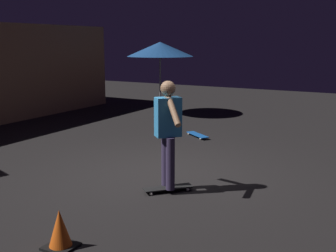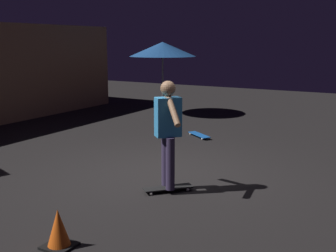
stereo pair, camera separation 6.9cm
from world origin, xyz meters
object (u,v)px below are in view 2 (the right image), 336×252
object	(u,v)px
traffic_cone	(59,230)
patio_umbrella	(163,49)
skateboard_ridden	(168,188)
skateboard_spare	(199,135)
skater	(168,127)

from	to	relation	value
traffic_cone	patio_umbrella	bearing A→B (deg)	23.03
skateboard_ridden	skateboard_spare	distance (m)	3.87
skateboard_spare	skater	size ratio (longest dim) A/B	0.45
skateboard_ridden	traffic_cone	size ratio (longest dim) A/B	1.55
skater	skateboard_ridden	bearing A→B (deg)	-90.00
traffic_cone	skateboard_ridden	bearing A→B (deg)	-4.50
patio_umbrella	skateboard_ridden	distance (m)	7.39
patio_umbrella	skater	xyz separation A→B (m)	(-6.08, -3.69, -1.04)
skateboard_spare	skater	xyz separation A→B (m)	(-3.67, -1.23, 0.98)
patio_umbrella	skater	size ratio (longest dim) A/B	1.38
skater	traffic_cone	size ratio (longest dim) A/B	3.63
skateboard_spare	traffic_cone	world-z (taller)	traffic_cone
skateboard_spare	traffic_cone	bearing A→B (deg)	-169.84
skateboard_spare	traffic_cone	size ratio (longest dim) A/B	1.64
skateboard_ridden	skater	world-z (taller)	skater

